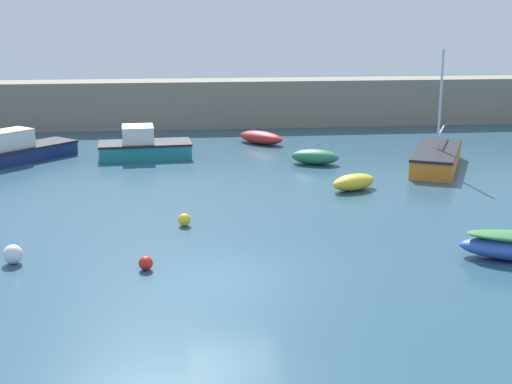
% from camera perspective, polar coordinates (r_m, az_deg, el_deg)
% --- Properties ---
extents(ground_plane, '(120.00, 120.00, 0.20)m').
position_cam_1_polar(ground_plane, '(19.59, -1.93, -7.20)').
color(ground_plane, '#284C60').
extents(harbor_breakwater, '(54.74, 2.63, 2.87)m').
position_cam_1_polar(harbor_breakwater, '(44.85, -4.53, 7.09)').
color(harbor_breakwater, gray).
rests_on(harbor_breakwater, ground_plane).
extents(dinghy_near_pier, '(2.26, 1.79, 0.65)m').
position_cam_1_polar(dinghy_near_pier, '(29.09, 7.83, 0.78)').
color(dinghy_near_pier, yellow).
rests_on(dinghy_near_pier, ground_plane).
extents(sailboat_tall_mast, '(4.14, 6.03, 5.43)m').
position_cam_1_polar(sailboat_tall_mast, '(33.86, 14.26, 2.65)').
color(sailboat_tall_mast, orange).
rests_on(sailboat_tall_mast, ground_plane).
extents(cabin_cruiser_white, '(5.32, 5.55, 1.59)m').
position_cam_1_polar(cabin_cruiser_white, '(36.06, -18.66, 3.16)').
color(cabin_cruiser_white, navy).
rests_on(cabin_cruiser_white, ground_plane).
extents(fishing_dinghy_green, '(2.49, 1.80, 0.71)m').
position_cam_1_polar(fishing_dinghy_green, '(33.80, 4.74, 2.82)').
color(fishing_dinghy_green, '#287A4C').
rests_on(fishing_dinghy_green, ground_plane).
extents(open_tender_yellow, '(2.78, 2.83, 0.68)m').
position_cam_1_polar(open_tender_yellow, '(38.91, 0.40, 4.38)').
color(open_tender_yellow, red).
rests_on(open_tender_yellow, ground_plane).
extents(motorboat_grey_hull, '(4.65, 2.44, 1.59)m').
position_cam_1_polar(motorboat_grey_hull, '(35.62, -9.00, 3.65)').
color(motorboat_grey_hull, teal).
rests_on(motorboat_grey_hull, ground_plane).
extents(mooring_buoy_yellow, '(0.43, 0.43, 0.43)m').
position_cam_1_polar(mooring_buoy_yellow, '(24.20, -5.75, -2.22)').
color(mooring_buoy_yellow, yellow).
rests_on(mooring_buoy_yellow, ground_plane).
extents(mooring_buoy_red, '(0.41, 0.41, 0.41)m').
position_cam_1_polar(mooring_buoy_red, '(20.32, -8.81, -5.65)').
color(mooring_buoy_red, red).
rests_on(mooring_buoy_red, ground_plane).
extents(mooring_buoy_white, '(0.57, 0.57, 0.57)m').
position_cam_1_polar(mooring_buoy_white, '(21.70, -18.88, -4.74)').
color(mooring_buoy_white, white).
rests_on(mooring_buoy_white, ground_plane).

